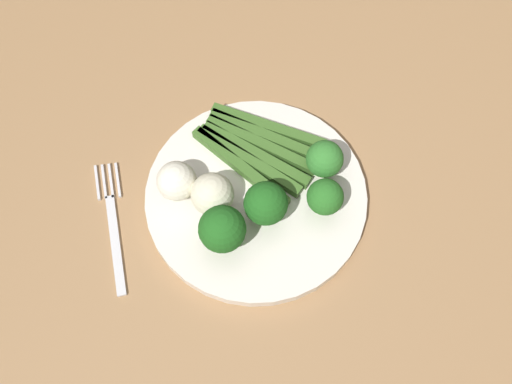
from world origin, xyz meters
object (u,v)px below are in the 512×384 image
object	(u,v)px
dining_table	(303,191)
broccoli_outer_edge	(325,159)
broccoli_back	(266,204)
broccoli_near_center	(222,229)
cauliflower_mid	(177,181)
fork	(113,223)
asparagus_bundle	(257,148)
plate	(256,197)
broccoli_left	(326,197)
cauliflower_back_right	(212,194)

from	to	relation	value
dining_table	broccoli_outer_edge	size ratio (longest dim) A/B	24.32
broccoli_back	broccoli_outer_edge	world-z (taller)	broccoli_back
broccoli_near_center	cauliflower_mid	distance (m)	0.08
broccoli_outer_edge	fork	world-z (taller)	broccoli_outer_edge
dining_table	broccoli_outer_edge	bearing A→B (deg)	-74.68
asparagus_bundle	fork	xyz separation A→B (m)	(-0.17, -0.06, -0.02)
asparagus_bundle	broccoli_back	distance (m)	0.09
plate	cauliflower_mid	bearing A→B (deg)	168.29
dining_table	fork	distance (m)	0.26
broccoli_outer_edge	broccoli_left	bearing A→B (deg)	-99.80
plate	cauliflower_back_right	size ratio (longest dim) A/B	5.27
dining_table	fork	size ratio (longest dim) A/B	7.58
broccoli_left	cauliflower_mid	xyz separation A→B (m)	(-0.16, 0.05, -0.01)
broccoli_left	cauliflower_back_right	world-z (taller)	broccoli_left
plate	broccoli_back	xyz separation A→B (m)	(0.01, -0.03, 0.04)
dining_table	plate	distance (m)	0.14
asparagus_bundle	cauliflower_back_right	distance (m)	0.09
broccoli_outer_edge	cauliflower_mid	distance (m)	0.17
asparagus_bundle	broccoli_back	bearing A→B (deg)	-52.82
broccoli_left	fork	xyz separation A→B (m)	(-0.24, 0.02, -0.04)
broccoli_outer_edge	broccoli_back	bearing A→B (deg)	-147.97
broccoli_outer_edge	broccoli_near_center	distance (m)	0.14
plate	broccoli_outer_edge	size ratio (longest dim) A/B	4.88
broccoli_back	fork	world-z (taller)	broccoli_back
asparagus_bundle	broccoli_near_center	size ratio (longest dim) A/B	2.49
plate	broccoli_outer_edge	world-z (taller)	broccoli_outer_edge
fork	dining_table	bearing A→B (deg)	-81.06
dining_table	broccoli_left	bearing A→B (deg)	-89.63
broccoli_outer_edge	broccoli_left	xyz separation A→B (m)	(-0.01, -0.05, -0.00)
cauliflower_back_right	fork	distance (m)	0.12
broccoli_back	cauliflower_mid	bearing A→B (deg)	153.22
asparagus_bundle	cauliflower_mid	world-z (taller)	cauliflower_mid
dining_table	fork	bearing A→B (deg)	-167.07
plate	broccoli_left	size ratio (longest dim) A/B	5.08
broccoli_left	fork	world-z (taller)	broccoli_left
plate	broccoli_back	bearing A→B (deg)	-77.59
broccoli_back	dining_table	bearing A→B (deg)	49.52
broccoli_back	broccoli_outer_edge	xyz separation A→B (m)	(0.07, 0.05, -0.00)
dining_table	broccoli_back	distance (m)	0.18
cauliflower_back_right	fork	size ratio (longest dim) A/B	0.29
dining_table	broccoli_outer_edge	world-z (taller)	broccoli_outer_edge
plate	asparagus_bundle	world-z (taller)	asparagus_bundle
broccoli_near_center	fork	world-z (taller)	broccoli_near_center
broccoli_back	plate	bearing A→B (deg)	102.41
asparagus_bundle	broccoli_near_center	xyz separation A→B (m)	(-0.05, -0.11, 0.03)
broccoli_near_center	cauliflower_mid	world-z (taller)	broccoli_near_center
dining_table	broccoli_left	distance (m)	0.16
cauliflower_back_right	plate	bearing A→B (deg)	5.33
broccoli_outer_edge	broccoli_near_center	bearing A→B (deg)	-150.65
broccoli_outer_edge	dining_table	bearing A→B (deg)	105.32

